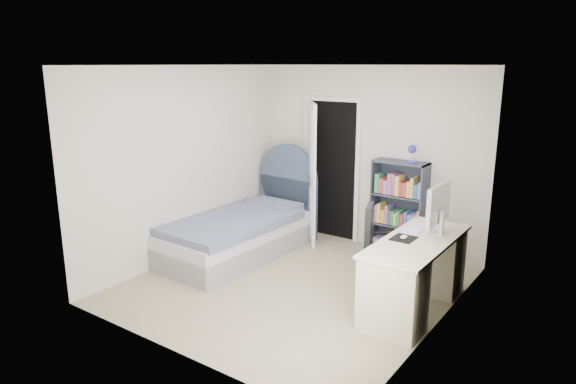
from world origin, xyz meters
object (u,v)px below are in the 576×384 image
Objects in this scene: bookcase at (399,212)px; bed at (243,231)px; floor_lamp at (313,197)px; desk at (416,271)px; nightstand at (273,204)px; office_chair at (379,244)px.

bed is at bearing -145.66° from bookcase.
floor_lamp is 0.89× the size of desk.
nightstand is at bearing -178.99° from bookcase.
desk is (2.88, -1.37, 0.05)m from nightstand.
nightstand is at bearing 106.71° from bed.
floor_lamp is at bearing 178.26° from bookcase.
nightstand is at bearing 153.80° from office_chair.
floor_lamp is (0.68, 0.08, 0.20)m from nightstand.
desk reaches higher than office_chair.
nightstand is 3.19m from desk.
floor_lamp reaches higher than bed.
bookcase is (1.39, -0.04, 0.02)m from floor_lamp.
bookcase is at bearing 1.01° from nightstand.
nightstand is 0.72m from floor_lamp.
desk is (2.20, -1.45, -0.15)m from floor_lamp.
bookcase is (1.73, 1.18, 0.28)m from bed.
bookcase is at bearing 34.34° from bed.
desk is at bearing -5.06° from bed.
desk is at bearing -33.41° from floor_lamp.
nightstand is 0.36× the size of desk.
floor_lamp reaches higher than desk.
bed is at bearing 174.94° from desk.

